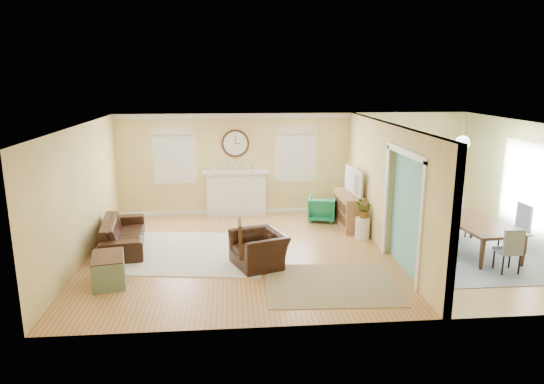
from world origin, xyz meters
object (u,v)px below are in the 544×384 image
object	(u,v)px
credenza	(349,210)
dining_table	(478,238)
eames_chair	(259,249)
green_chair	(322,209)
sofa	(123,233)

from	to	relation	value
credenza	dining_table	size ratio (longest dim) A/B	0.77
eames_chair	credenza	world-z (taller)	credenza
eames_chair	credenza	xyz separation A→B (m)	(2.30, 2.32, 0.08)
green_chair	credenza	distance (m)	0.76
sofa	dining_table	xyz separation A→B (m)	(7.22, -0.97, 0.02)
sofa	green_chair	xyz separation A→B (m)	(4.50, 1.56, 0.00)
sofa	credenza	size ratio (longest dim) A/B	1.45
eames_chair	dining_table	size ratio (longest dim) A/B	0.54
sofa	credenza	xyz separation A→B (m)	(5.06, 1.06, 0.10)
sofa	eames_chair	distance (m)	3.04
sofa	credenza	world-z (taller)	credenza
sofa	credenza	distance (m)	5.17
eames_chair	green_chair	xyz separation A→B (m)	(1.74, 2.82, -0.02)
green_chair	dining_table	xyz separation A→B (m)	(2.72, -2.53, 0.02)
dining_table	eames_chair	bearing A→B (deg)	88.53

